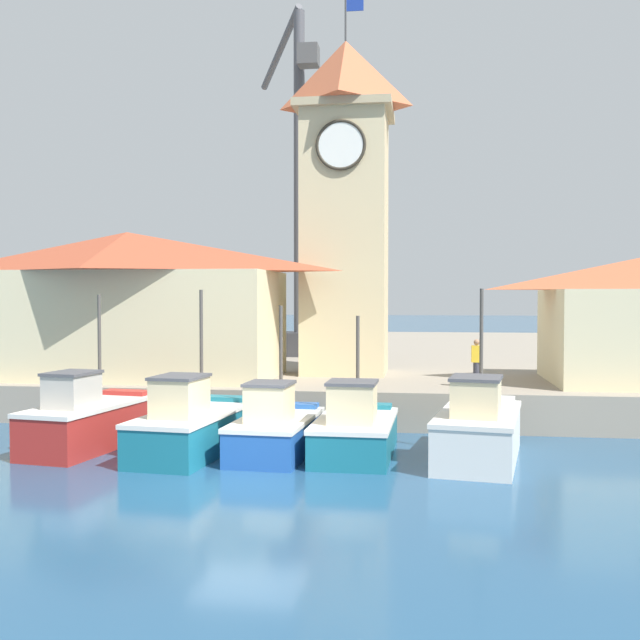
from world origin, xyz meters
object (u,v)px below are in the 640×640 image
at_px(clock_tower, 345,199).
at_px(port_crane_near, 299,225).
at_px(fishing_boat_center, 478,430).
at_px(warehouse_left, 128,303).
at_px(fishing_boat_left_outer, 192,426).
at_px(fishing_boat_left_inner, 276,430).
at_px(fishing_boat_mid_left, 355,430).
at_px(fishing_boat_far_left, 88,421).
at_px(dock_worker_near_tower, 477,362).

height_order(clock_tower, port_crane_near, port_crane_near).
bearing_deg(clock_tower, fishing_boat_center, -64.66).
bearing_deg(warehouse_left, fishing_boat_left_outer, -56.70).
distance_m(fishing_boat_left_inner, fishing_boat_mid_left, 2.17).
bearing_deg(warehouse_left, port_crane_near, 65.86).
bearing_deg(fishing_boat_far_left, fishing_boat_left_outer, -4.50).
bearing_deg(fishing_boat_left_outer, warehouse_left, 123.30).
bearing_deg(clock_tower, warehouse_left, -163.51).
bearing_deg(clock_tower, dock_worker_near_tower, -39.93).
height_order(fishing_boat_left_inner, port_crane_near, port_crane_near).
xyz_separation_m(fishing_boat_center, port_crane_near, (-7.76, 17.85, 7.15)).
bearing_deg(port_crane_near, clock_tower, -68.68).
bearing_deg(fishing_boat_left_inner, warehouse_left, 134.95).
height_order(fishing_boat_center, clock_tower, clock_tower).
relative_size(fishing_boat_left_outer, clock_tower, 0.35).
bearing_deg(port_crane_near, fishing_boat_far_left, -99.88).
xyz_separation_m(fishing_boat_mid_left, port_crane_near, (-4.49, 17.70, 7.27)).
xyz_separation_m(fishing_boat_left_outer, fishing_boat_left_inner, (2.30, 0.21, -0.07)).
relative_size(fishing_boat_left_outer, fishing_boat_center, 1.02).
bearing_deg(fishing_boat_left_outer, fishing_boat_center, 1.58).
distance_m(fishing_boat_left_inner, warehouse_left, 10.64).
relative_size(fishing_boat_center, clock_tower, 0.34).
distance_m(fishing_boat_far_left, clock_tower, 13.58).
relative_size(clock_tower, dock_worker_near_tower, 9.05).
xyz_separation_m(fishing_boat_far_left, fishing_boat_center, (10.86, -0.03, 0.01)).
bearing_deg(fishing_boat_mid_left, fishing_boat_far_left, -179.18).
bearing_deg(dock_worker_near_tower, fishing_boat_mid_left, -124.03).
relative_size(fishing_boat_left_inner, fishing_boat_mid_left, 1.00).
distance_m(fishing_boat_left_outer, fishing_boat_left_inner, 2.31).
bearing_deg(warehouse_left, clock_tower, 16.49).
relative_size(fishing_boat_left_inner, dock_worker_near_tower, 2.67).
bearing_deg(fishing_boat_far_left, clock_tower, 56.16).
relative_size(fishing_boat_far_left, dock_worker_near_tower, 2.94).
xyz_separation_m(fishing_boat_left_inner, warehouse_left, (-7.13, 7.14, 3.37)).
xyz_separation_m(fishing_boat_far_left, port_crane_near, (3.10, 17.81, 7.16)).
xyz_separation_m(fishing_boat_far_left, fishing_boat_left_inner, (5.43, -0.04, -0.11)).
distance_m(fishing_boat_left_outer, port_crane_near, 19.44).
relative_size(fishing_boat_left_outer, fishing_boat_mid_left, 1.18).
relative_size(fishing_boat_mid_left, warehouse_left, 0.37).
bearing_deg(dock_worker_near_tower, fishing_boat_left_outer, -144.81).
relative_size(fishing_boat_far_left, fishing_boat_left_outer, 0.93).
xyz_separation_m(clock_tower, dock_worker_near_tower, (4.83, -4.04, -6.05)).
relative_size(fishing_boat_mid_left, fishing_boat_center, 0.86).
relative_size(fishing_boat_far_left, fishing_boat_mid_left, 1.10).
distance_m(fishing_boat_center, clock_tower, 12.84).
height_order(fishing_boat_far_left, fishing_boat_mid_left, fishing_boat_far_left).
bearing_deg(fishing_boat_left_outer, fishing_boat_left_inner, 5.10).
relative_size(fishing_boat_center, port_crane_near, 0.28).
height_order(fishing_boat_mid_left, fishing_boat_center, fishing_boat_center).
xyz_separation_m(fishing_boat_left_inner, fishing_boat_center, (5.43, 0.01, 0.12)).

